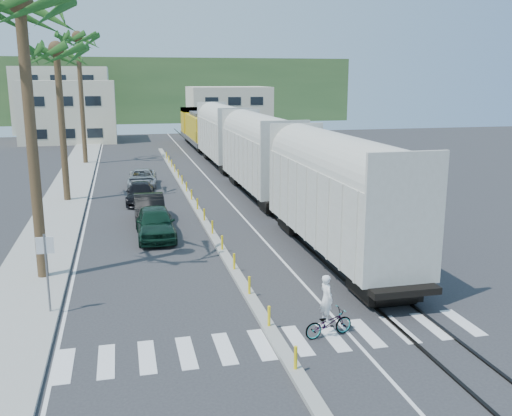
{
  "coord_description": "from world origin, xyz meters",
  "views": [
    {
      "loc": [
        -4.54,
        -18.22,
        8.28
      ],
      "look_at": [
        1.82,
        8.55,
        2.0
      ],
      "focal_mm": 40.0,
      "sensor_mm": 36.0,
      "label": 1
    }
  ],
  "objects_px": {
    "street_sign": "(46,263)",
    "cyclist": "(328,317)",
    "car_lead": "(155,223)",
    "car_second": "(149,209)"
  },
  "relations": [
    {
      "from": "street_sign",
      "to": "cyclist",
      "type": "distance_m",
      "value": 9.95
    },
    {
      "from": "car_lead",
      "to": "car_second",
      "type": "relative_size",
      "value": 0.99
    },
    {
      "from": "street_sign",
      "to": "cyclist",
      "type": "xyz_separation_m",
      "value": [
        9.05,
        -3.91,
        -1.3
      ]
    },
    {
      "from": "car_second",
      "to": "car_lead",
      "type": "bearing_deg",
      "value": -87.72
    },
    {
      "from": "car_second",
      "to": "cyclist",
      "type": "bearing_deg",
      "value": -73.73
    },
    {
      "from": "street_sign",
      "to": "car_second",
      "type": "height_order",
      "value": "street_sign"
    },
    {
      "from": "car_second",
      "to": "cyclist",
      "type": "height_order",
      "value": "cyclist"
    },
    {
      "from": "car_lead",
      "to": "cyclist",
      "type": "xyz_separation_m",
      "value": [
        4.73,
        -13.27,
        -0.16
      ]
    },
    {
      "from": "car_lead",
      "to": "car_second",
      "type": "bearing_deg",
      "value": 92.33
    },
    {
      "from": "car_lead",
      "to": "car_second",
      "type": "height_order",
      "value": "car_lead"
    }
  ]
}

